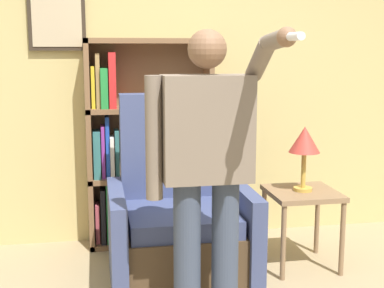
# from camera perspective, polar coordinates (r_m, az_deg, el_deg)

# --- Properties ---
(wall_back) EXTENTS (8.00, 0.11, 2.80)m
(wall_back) POSITION_cam_1_polar(r_m,az_deg,el_deg) (4.48, -1.79, 7.70)
(wall_back) COLOR tan
(wall_back) RESTS_ON ground_plane
(bookcase) EXTENTS (1.00, 0.28, 1.67)m
(bookcase) POSITION_cam_1_polar(r_m,az_deg,el_deg) (4.34, -5.89, -0.33)
(bookcase) COLOR brown
(bookcase) RESTS_ON ground_plane
(armchair) EXTENTS (0.95, 0.85, 1.28)m
(armchair) POSITION_cam_1_polar(r_m,az_deg,el_deg) (3.74, -1.43, -8.58)
(armchair) COLOR #4C3823
(armchair) RESTS_ON ground_plane
(person_standing) EXTENTS (0.63, 0.78, 1.69)m
(person_standing) POSITION_cam_1_polar(r_m,az_deg,el_deg) (2.86, 1.57, -2.14)
(person_standing) COLOR #384256
(person_standing) RESTS_ON ground_plane
(side_table) EXTENTS (0.49, 0.49, 0.57)m
(side_table) POSITION_cam_1_polar(r_m,az_deg,el_deg) (4.00, 11.69, -6.11)
(side_table) COLOR #846647
(side_table) RESTS_ON ground_plane
(table_lamp) EXTENTS (0.22, 0.22, 0.47)m
(table_lamp) POSITION_cam_1_polar(r_m,az_deg,el_deg) (3.90, 11.91, 0.14)
(table_lamp) COLOR gold
(table_lamp) RESTS_ON side_table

